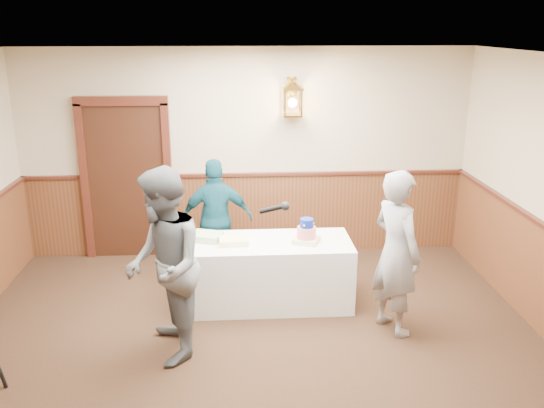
% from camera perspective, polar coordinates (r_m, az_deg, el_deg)
% --- Properties ---
extents(ground, '(7.00, 7.00, 0.00)m').
position_cam_1_polar(ground, '(5.12, -1.47, -19.46)').
color(ground, black).
rests_on(ground, ground).
extents(room_shell, '(6.02, 7.02, 2.81)m').
position_cam_1_polar(room_shell, '(4.81, -2.47, -1.43)').
color(room_shell, '#B9AB8A').
rests_on(room_shell, ground).
extents(display_table, '(1.80, 0.80, 0.75)m').
position_cam_1_polar(display_table, '(6.58, -0.11, -6.76)').
color(display_table, white).
rests_on(display_table, ground).
extents(tiered_cake, '(0.34, 0.34, 0.27)m').
position_cam_1_polar(tiered_cake, '(6.39, 3.44, -2.88)').
color(tiered_cake, beige).
rests_on(tiered_cake, display_table).
extents(sheet_cake_yellow, '(0.33, 0.26, 0.06)m').
position_cam_1_polar(sheet_cake_yellow, '(6.37, -3.84, -3.67)').
color(sheet_cake_yellow, '#FFEE98').
rests_on(sheet_cake_yellow, display_table).
extents(sheet_cake_green, '(0.39, 0.35, 0.08)m').
position_cam_1_polar(sheet_cake_green, '(6.51, -6.51, -3.23)').
color(sheet_cake_green, '#A5CD91').
rests_on(sheet_cake_green, display_table).
extents(interviewer, '(1.60, 1.02, 1.86)m').
position_cam_1_polar(interviewer, '(5.44, -10.66, -6.10)').
color(interviewer, '#565B5F').
rests_on(interviewer, ground).
extents(baker, '(0.64, 0.75, 1.73)m').
position_cam_1_polar(baker, '(5.96, 12.20, -4.73)').
color(baker, gray).
rests_on(baker, ground).
extents(assistant_p, '(0.93, 0.47, 1.52)m').
position_cam_1_polar(assistant_p, '(7.14, -5.52, -1.52)').
color(assistant_p, '#14495A').
rests_on(assistant_p, ground).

